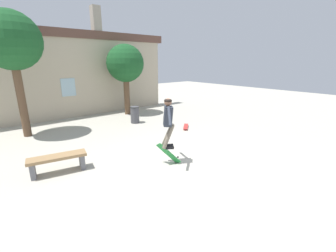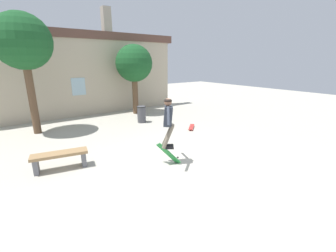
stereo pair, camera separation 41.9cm
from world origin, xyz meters
name	(u,v)px [view 1 (the left image)]	position (x,y,z in m)	size (l,w,h in m)	color
ground_plane	(186,169)	(0.00, 0.00, 0.00)	(40.00, 40.00, 0.00)	#B2AD9E
building_backdrop	(76,73)	(0.02, 8.33, 2.32)	(11.13, 0.52, 5.68)	#B7A88E
tree_right	(125,64)	(2.22, 6.99, 2.74)	(1.99, 1.99, 3.78)	brown
tree_left	(11,42)	(-2.87, 6.16, 3.56)	(2.11, 2.11, 4.67)	brown
park_bench	(58,161)	(-2.79, 2.06, 0.35)	(1.49, 0.68, 0.49)	#99754C
trash_bin	(135,114)	(1.50, 5.07, 0.42)	(0.45, 0.45, 0.80)	#47474C
skater	(168,119)	(-0.17, 0.60, 1.35)	(0.81, 1.13, 1.44)	#282D38
skateboard_flipping	(169,153)	(-0.17, 0.57, 0.32)	(0.50, 0.56, 0.72)	#237F38
skateboard_resting	(186,126)	(2.78, 2.85, 0.07)	(0.77, 0.73, 0.08)	red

